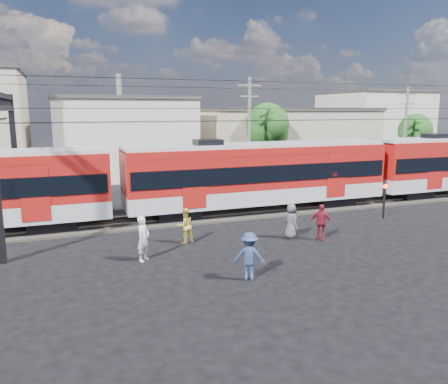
{
  "coord_description": "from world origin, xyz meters",
  "views": [
    {
      "loc": [
        -7.52,
        -15.52,
        6.15
      ],
      "look_at": [
        0.2,
        5.0,
        1.99
      ],
      "focal_mm": 35.0,
      "sensor_mm": 36.0,
      "label": 1
    }
  ],
  "objects_px": {
    "pedestrian_a": "(143,238)",
    "car_silver": "(447,174)",
    "commuter_train": "(262,173)",
    "pedestrian_c": "(249,256)",
    "crossing_signal": "(385,194)"
  },
  "relations": [
    {
      "from": "pedestrian_a",
      "to": "crossing_signal",
      "type": "relative_size",
      "value": 0.92
    },
    {
      "from": "commuter_train",
      "to": "pedestrian_a",
      "type": "relative_size",
      "value": 26.74
    },
    {
      "from": "pedestrian_c",
      "to": "commuter_train",
      "type": "bearing_deg",
      "value": -90.86
    },
    {
      "from": "car_silver",
      "to": "commuter_train",
      "type": "bearing_deg",
      "value": 95.5
    },
    {
      "from": "pedestrian_c",
      "to": "crossing_signal",
      "type": "bearing_deg",
      "value": -125.5
    },
    {
      "from": "pedestrian_a",
      "to": "pedestrian_c",
      "type": "relative_size",
      "value": 1.05
    },
    {
      "from": "pedestrian_c",
      "to": "pedestrian_a",
      "type": "bearing_deg",
      "value": -19.89
    },
    {
      "from": "commuter_train",
      "to": "car_silver",
      "type": "xyz_separation_m",
      "value": [
        20.26,
        4.92,
        -1.77
      ]
    },
    {
      "from": "car_silver",
      "to": "crossing_signal",
      "type": "relative_size",
      "value": 1.8
    },
    {
      "from": "pedestrian_c",
      "to": "crossing_signal",
      "type": "xyz_separation_m",
      "value": [
        10.92,
        5.71,
        0.52
      ]
    },
    {
      "from": "pedestrian_a",
      "to": "car_silver",
      "type": "bearing_deg",
      "value": -27.77
    },
    {
      "from": "commuter_train",
      "to": "car_silver",
      "type": "bearing_deg",
      "value": 13.66
    },
    {
      "from": "pedestrian_a",
      "to": "pedestrian_c",
      "type": "bearing_deg",
      "value": -95.88
    },
    {
      "from": "pedestrian_c",
      "to": "crossing_signal",
      "type": "height_order",
      "value": "crossing_signal"
    },
    {
      "from": "pedestrian_a",
      "to": "crossing_signal",
      "type": "height_order",
      "value": "crossing_signal"
    }
  ]
}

